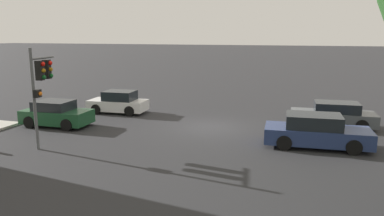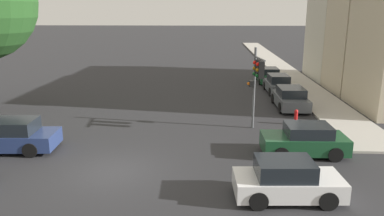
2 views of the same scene
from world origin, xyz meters
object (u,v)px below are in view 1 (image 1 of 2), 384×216
at_px(crossing_car_0, 118,103).
at_px(crossing_car_2, 56,114).
at_px(crossing_car_3, 334,115).
at_px(traffic_signal, 41,79).
at_px(crossing_car_1, 316,132).

xyz_separation_m(crossing_car_0, crossing_car_2, (1.68, 4.31, 0.00)).
bearing_deg(crossing_car_3, traffic_signal, 27.56).
relative_size(crossing_car_0, crossing_car_2, 1.00).
xyz_separation_m(traffic_signal, crossing_car_1, (-12.25, -3.53, -2.45)).
distance_m(traffic_signal, crossing_car_0, 8.12).
distance_m(crossing_car_1, crossing_car_3, 4.39).
xyz_separation_m(crossing_car_0, crossing_car_1, (-12.49, 4.20, 0.04)).
height_order(traffic_signal, crossing_car_3, traffic_signal).
distance_m(crossing_car_1, crossing_car_2, 14.17).
distance_m(crossing_car_0, crossing_car_2, 4.63).
xyz_separation_m(crossing_car_1, crossing_car_3, (-1.02, -4.27, -0.05)).
bearing_deg(crossing_car_0, crossing_car_2, 66.00).
bearing_deg(crossing_car_1, crossing_car_3, 73.26).
height_order(crossing_car_0, crossing_car_2, crossing_car_0).
bearing_deg(crossing_car_1, crossing_car_0, 158.18).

